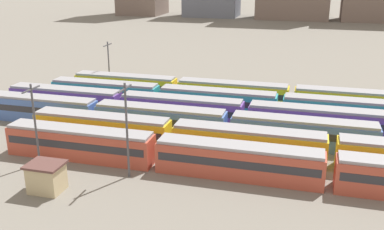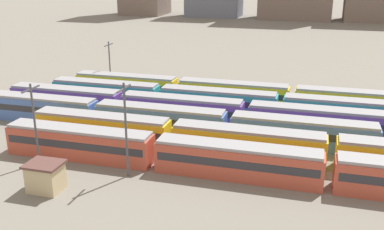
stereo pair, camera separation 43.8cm
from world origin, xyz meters
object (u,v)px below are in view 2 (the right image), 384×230
Objects in this scene: train_track_0 at (238,161)px; catenary_pole_0 at (126,126)px; train_track_3 at (246,115)px; catenary_pole_2 at (34,120)px; train_track_2 at (228,126)px; train_track_4 at (280,106)px; signal_hut at (45,176)px; catenary_pole_1 at (110,63)px.

catenary_pole_0 reaches higher than train_track_0.
catenary_pole_2 is at bearing -139.03° from train_track_3.
train_track_2 is at bearing -105.75° from train_track_3.
train_track_4 is at bearing 50.60° from train_track_3.
train_track_4 is 20.75× the size of signal_hut.
catenary_pole_2 reaches higher than signal_hut.
catenary_pole_1 is (-28.84, 29.20, 3.02)m from train_track_0.
catenary_pole_1 is at bearing 143.88° from train_track_2.
signal_hut is at bearing -155.52° from train_track_0.
train_track_2 is at bearing 33.77° from catenary_pole_2.
catenary_pole_0 is 2.91× the size of signal_hut.
catenary_pole_1 is (-27.24, 13.60, 3.02)m from train_track_3.
catenary_pole_0 is 36.66m from catenary_pole_1.
signal_hut is at bearing -128.95° from train_track_2.
train_track_3 is at bearing -26.54° from catenary_pole_1.
train_track_2 reaches higher than signal_hut.
catenary_pole_0 is at bearing -61.67° from catenary_pole_1.
catenary_pole_1 reaches higher than signal_hut.
train_track_2 and train_track_3 have the same top height.
catenary_pole_2 is (-22.72, -2.74, 3.39)m from train_track_0.
train_track_0 is 15.50× the size of signal_hut.
catenary_pole_0 is at bearing -165.04° from train_track_0.
catenary_pole_2 is (6.11, -31.94, 0.37)m from catenary_pole_1.
train_track_0 is 10.84m from train_track_2.
catenary_pole_0 reaches higher than train_track_2.
train_track_2 is at bearing -36.12° from catenary_pole_1.
signal_hut is (-16.56, -23.87, -0.35)m from train_track_3.
train_track_0 is at bearing -97.31° from train_track_4.
train_track_3 is 21.45m from catenary_pole_0.
catenary_pole_0 is at bearing -121.89° from train_track_2.
train_track_2 is 7.12× the size of catenary_pole_0.
train_track_3 is 29.06m from signal_hut.
train_track_2 is 32.04m from catenary_pole_1.
catenary_pole_1 is 39.11m from signal_hut.
train_track_0 is at bearing -84.13° from train_track_3.
train_track_2 is at bearing -118.89° from train_track_4.
signal_hut is at bearing -50.51° from catenary_pole_2.
catenary_pole_0 is at bearing -117.81° from train_track_3.
train_track_0 is at bearing 6.88° from catenary_pole_2.
catenary_pole_1 is 2.44× the size of signal_hut.
catenary_pole_0 is (-9.84, -18.66, 3.90)m from train_track_3.
catenary_pole_2 is at bearing -146.23° from train_track_2.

